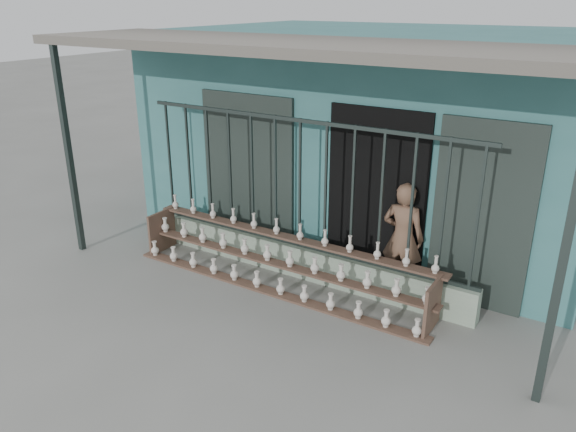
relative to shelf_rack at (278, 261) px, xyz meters
The scene contains 6 objects.
ground 0.96m from the shelf_rack, 84.16° to the right, with size 60.00×60.00×0.00m, color slate.
workshop_building 3.58m from the shelf_rack, 88.37° to the left, with size 7.40×6.60×3.21m.
parapet_wall 0.45m from the shelf_rack, 77.67° to the left, with size 5.00×0.20×0.45m, color #91A68E.
security_fence 1.08m from the shelf_rack, 77.67° to the left, with size 5.00×0.04×1.80m.
shelf_rack is the anchor object (origin of this frame).
elderly_woman 1.69m from the shelf_rack, 27.94° to the left, with size 0.55×0.36×1.51m, color brown.
Camera 1 is at (3.66, -4.85, 3.69)m, focal length 35.00 mm.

